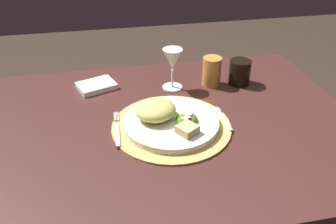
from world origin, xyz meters
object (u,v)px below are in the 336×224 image
amber_tumbler (212,71)px  dinner_plate (171,123)px  dining_table (148,158)px  napkin (96,86)px  fork (117,130)px  dark_tumbler (240,72)px  spoon (220,114)px  wine_glass (173,61)px

amber_tumbler → dinner_plate: bearing=-129.5°
dining_table → napkin: bearing=117.6°
fork → dark_tumbler: 0.50m
napkin → amber_tumbler: size_ratio=1.21×
spoon → wine_glass: (-0.10, 0.21, 0.09)m
spoon → dark_tumbler: 0.24m
fork → dining_table: bearing=12.8°
amber_tumbler → wine_glass: bearing=179.1°
dinner_plate → napkin: bearing=126.0°
dinner_plate → dark_tumbler: bearing=37.2°
dark_tumbler → dinner_plate: bearing=-142.8°
dinner_plate → amber_tumbler: 0.30m
dinner_plate → dining_table: bearing=162.4°
fork → wine_glass: 0.32m
spoon → napkin: size_ratio=1.08×
dining_table → napkin: size_ratio=10.30×
dinner_plate → wine_glass: wine_glass is taller
dinner_plate → dark_tumbler: 0.36m
dining_table → wine_glass: (0.12, 0.21, 0.22)m
spoon → wine_glass: wine_glass is taller
dark_tumbler → amber_tumbler: bearing=173.5°
dinner_plate → dark_tumbler: size_ratio=3.17×
amber_tumbler → dining_table: bearing=-141.2°
dark_tumbler → napkin: bearing=172.8°
dinner_plate → amber_tumbler: (0.19, 0.23, 0.04)m
dinner_plate → spoon: 0.16m
dinner_plate → amber_tumbler: size_ratio=2.71×
spoon → amber_tumbler: 0.21m
dining_table → wine_glass: wine_glass is taller
dinner_plate → spoon: bearing=8.7°
dining_table → wine_glass: 0.33m
fork → dark_tumbler: dark_tumbler is taller
napkin → dark_tumbler: 0.50m
spoon → wine_glass: size_ratio=0.93×
spoon → fork: bearing=-176.1°
dining_table → wine_glass: size_ratio=8.89×
dining_table → napkin: (-0.14, 0.26, 0.13)m
dining_table → dark_tumbler: size_ratio=14.63×
dinner_plate → fork: size_ratio=1.61×
fork → spoon: spoon is taller
spoon → dark_tumbler: bearing=55.5°
wine_glass → dark_tumbler: bearing=-3.3°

